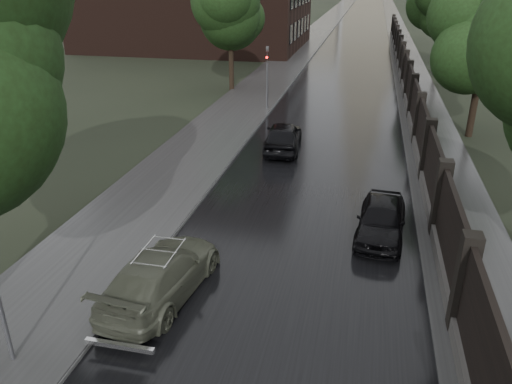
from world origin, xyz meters
The scene contains 8 objects.
fence_right centered at (4.60, 32.01, 1.01)m, with size 0.45×75.72×2.70m.
tree_left_far centered at (-8.00, 30.00, 5.24)m, with size 4.25×4.25×7.39m.
tree_right_b centered at (7.50, 22.00, 4.95)m, with size 4.08×4.08×7.01m.
tree_right_c centered at (7.50, 40.00, 4.95)m, with size 4.08×4.08×7.01m.
traffic_light centered at (-4.30, 24.99, 2.40)m, with size 0.16×0.32×4.00m.
volga_sedan centered at (-3.12, 4.75, 0.68)m, with size 1.89×4.66×1.35m, color #4D5140.
hatchback_left centered at (-1.96, 17.51, 0.72)m, with size 1.71×4.25×1.45m, color black.
car_right_near centered at (2.75, 9.48, 0.65)m, with size 1.53×3.81×1.30m, color black.
Camera 1 is at (1.92, -5.89, 8.22)m, focal length 35.00 mm.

